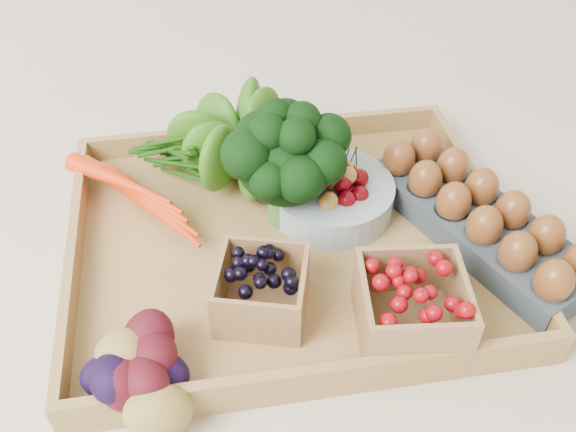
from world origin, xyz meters
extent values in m
plane|color=beige|center=(0.00, 0.00, 0.00)|extent=(4.00, 4.00, 0.00)
cube|color=#A17B43|center=(0.00, 0.00, 0.01)|extent=(0.55, 0.45, 0.01)
sphere|color=#184D0C|center=(-0.04, 0.15, 0.08)|extent=(0.13, 0.13, 0.13)
cylinder|color=#8C9EA5|center=(0.07, 0.05, 0.04)|extent=(0.17, 0.17, 0.04)
cube|color=#374047|center=(0.25, -0.03, 0.03)|extent=(0.23, 0.34, 0.04)
cube|color=black|center=(-0.05, -0.11, 0.05)|extent=(0.12, 0.12, 0.07)
cube|color=maroon|center=(0.11, -0.16, 0.05)|extent=(0.13, 0.13, 0.08)
camera|label=1|loc=(-0.09, -0.58, 0.61)|focal=40.00mm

